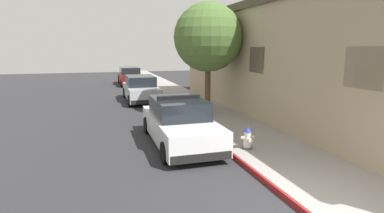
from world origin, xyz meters
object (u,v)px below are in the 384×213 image
(street_tree, at_px, (208,38))
(police_cruiser, at_px, (179,123))
(fire_hydrant, at_px, (247,138))
(parked_car_silver_ahead, at_px, (141,89))
(parked_car_dark_far, at_px, (130,76))

(street_tree, bearing_deg, police_cruiser, -120.90)
(police_cruiser, xyz_separation_m, fire_hydrant, (1.79, -1.60, -0.25))
(parked_car_silver_ahead, relative_size, street_tree, 0.92)
(parked_car_dark_far, bearing_deg, fire_hydrant, -85.52)
(parked_car_silver_ahead, bearing_deg, police_cruiser, -89.65)
(parked_car_dark_far, height_order, fire_hydrant, parked_car_dark_far)
(police_cruiser, bearing_deg, street_tree, 59.10)
(police_cruiser, distance_m, street_tree, 5.79)
(parked_car_dark_far, xyz_separation_m, street_tree, (2.34, -14.46, 3.02))
(parked_car_silver_ahead, height_order, street_tree, street_tree)
(street_tree, bearing_deg, parked_car_dark_far, 99.18)
(parked_car_dark_far, xyz_separation_m, fire_hydrant, (1.59, -20.30, -0.25))
(parked_car_silver_ahead, relative_size, parked_car_dark_far, 1.00)
(parked_car_silver_ahead, distance_m, street_tree, 6.51)
(fire_hydrant, xyz_separation_m, street_tree, (0.74, 5.84, 3.27))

